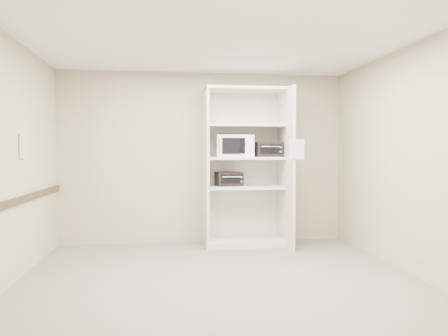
{
  "coord_description": "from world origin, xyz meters",
  "views": [
    {
      "loc": [
        -0.58,
        -4.93,
        1.43
      ],
      "look_at": [
        0.26,
        1.42,
        1.21
      ],
      "focal_mm": 35.0,
      "sensor_mm": 36.0,
      "label": 1
    }
  ],
  "objects": [
    {
      "name": "wall_right",
      "position": [
        2.25,
        0.0,
        1.35
      ],
      "size": [
        0.02,
        4.0,
        2.7
      ],
      "primitive_type": "cube",
      "color": "tan",
      "rests_on": "ground"
    },
    {
      "name": "shelving_unit",
      "position": [
        0.67,
        1.7,
        1.13
      ],
      "size": [
        1.24,
        0.92,
        2.42
      ],
      "color": "beige",
      "rests_on": "floor"
    },
    {
      "name": "wall_poster",
      "position": [
        -2.24,
        0.39,
        1.5
      ],
      "size": [
        0.01,
        0.2,
        0.28
      ],
      "primitive_type": "cube",
      "color": "silver",
      "rests_on": "wall_left"
    },
    {
      "name": "wall_back",
      "position": [
        0.0,
        2.0,
        1.35
      ],
      "size": [
        4.5,
        0.02,
        2.7
      ],
      "primitive_type": "cube",
      "color": "tan",
      "rests_on": "ground"
    },
    {
      "name": "chair_rail",
      "position": [
        -2.23,
        0.0,
        0.9
      ],
      "size": [
        0.04,
        3.98,
        0.08
      ],
      "primitive_type": "cube",
      "color": "#3E2717",
      "rests_on": "wall_left"
    },
    {
      "name": "ceiling",
      "position": [
        0.0,
        0.0,
        2.7
      ],
      "size": [
        4.5,
        4.0,
        0.01
      ],
      "primitive_type": "cube",
      "color": "white"
    },
    {
      "name": "toaster_oven_lower",
      "position": [
        0.38,
        1.75,
        1.03
      ],
      "size": [
        0.43,
        0.34,
        0.22
      ],
      "primitive_type": "cube",
      "rotation": [
        0.0,
        0.0,
        0.13
      ],
      "color": "black",
      "rests_on": "shelving_unit"
    },
    {
      "name": "wall_front",
      "position": [
        0.0,
        -2.0,
        1.35
      ],
      "size": [
        4.5,
        0.02,
        2.7
      ],
      "primitive_type": "cube",
      "color": "tan",
      "rests_on": "ground"
    },
    {
      "name": "paper_sign",
      "position": [
        1.25,
        1.07,
        1.48
      ],
      "size": [
        0.22,
        0.01,
        0.28
      ],
      "primitive_type": "cube",
      "rotation": [
        0.0,
        0.0,
        0.01
      ],
      "color": "white",
      "rests_on": "shelving_unit"
    },
    {
      "name": "toaster_oven_upper",
      "position": [
        0.97,
        1.66,
        1.48
      ],
      "size": [
        0.42,
        0.32,
        0.23
      ],
      "primitive_type": "cube",
      "rotation": [
        0.0,
        0.0,
        0.07
      ],
      "color": "black",
      "rests_on": "shelving_unit"
    },
    {
      "name": "floor",
      "position": [
        0.0,
        0.0,
        0.0
      ],
      "size": [
        4.5,
        4.0,
        0.01
      ],
      "primitive_type": "cube",
      "color": "#6A655C",
      "rests_on": "ground"
    },
    {
      "name": "microwave",
      "position": [
        0.46,
        1.7,
        1.54
      ],
      "size": [
        0.58,
        0.45,
        0.33
      ],
      "primitive_type": "cube",
      "rotation": [
        0.0,
        0.0,
        -0.05
      ],
      "color": "white",
      "rests_on": "shelving_unit"
    },
    {
      "name": "wall_left",
      "position": [
        -2.25,
        0.0,
        1.35
      ],
      "size": [
        0.02,
        4.0,
        2.7
      ],
      "primitive_type": "cube",
      "color": "tan",
      "rests_on": "ground"
    }
  ]
}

